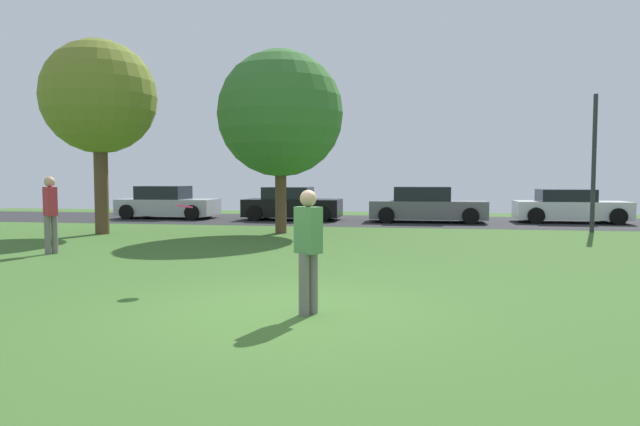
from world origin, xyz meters
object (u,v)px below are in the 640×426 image
object	(u,v)px
parked_car_silver	(167,204)
parked_car_grey	(426,206)
frisbee_disc	(184,206)
street_lamp_post	(594,164)
person_thrower	(308,246)
person_catcher	(50,211)
maple_tree_far	(99,98)
parked_car_white	(569,207)
parked_car_black	(292,205)
oak_tree_center	(280,114)

from	to	relation	value
parked_car_silver	parked_car_grey	distance (m)	11.24
frisbee_disc	street_lamp_post	bearing A→B (deg)	48.74
person_thrower	person_catcher	bearing A→B (deg)	-0.00
maple_tree_far	street_lamp_post	bearing A→B (deg)	11.50
street_lamp_post	person_catcher	bearing A→B (deg)	-151.52
parked_car_white	street_lamp_post	xyz separation A→B (m)	(-0.34, -4.09, 1.63)
maple_tree_far	parked_car_white	size ratio (longest dim) A/B	1.44
person_thrower	parked_car_black	size ratio (longest dim) A/B	0.40
frisbee_disc	parked_car_white	world-z (taller)	frisbee_disc
person_thrower	parked_car_silver	world-z (taller)	person_thrower
maple_tree_far	frisbee_disc	bearing A→B (deg)	-51.45
street_lamp_post	parked_car_silver	bearing A→B (deg)	167.64
person_thrower	frisbee_disc	xyz separation A→B (m)	(-2.39, 1.60, 0.42)
person_catcher	parked_car_white	bearing A→B (deg)	72.78
oak_tree_center	parked_car_white	bearing A→B (deg)	30.37
oak_tree_center	parked_car_silver	size ratio (longest dim) A/B	1.38
maple_tree_far	street_lamp_post	world-z (taller)	maple_tree_far
maple_tree_far	parked_car_silver	world-z (taller)	maple_tree_far
oak_tree_center	street_lamp_post	world-z (taller)	oak_tree_center
parked_car_black	street_lamp_post	xyz separation A→B (m)	(10.90, -3.63, 1.61)
oak_tree_center	person_thrower	xyz separation A→B (m)	(2.91, -10.43, -2.93)
street_lamp_post	parked_car_grey	bearing A→B (deg)	147.13
parked_car_grey	street_lamp_post	distance (m)	6.50
frisbee_disc	parked_car_silver	bearing A→B (deg)	116.00
maple_tree_far	street_lamp_post	distance (m)	16.03
parked_car_silver	parked_car_grey	size ratio (longest dim) A/B	0.93
maple_tree_far	person_thrower	size ratio (longest dim) A/B	3.75
oak_tree_center	person_thrower	bearing A→B (deg)	-74.39
person_thrower	street_lamp_post	distance (m)	14.36
maple_tree_far	parked_car_silver	xyz separation A→B (m)	(-0.95, 6.79, -3.65)
oak_tree_center	parked_car_silver	bearing A→B (deg)	139.35
person_thrower	frisbee_disc	bearing A→B (deg)	0.00
maple_tree_far	parked_car_grey	size ratio (longest dim) A/B	1.33
parked_car_white	parked_car_grey	bearing A→B (deg)	-173.22
frisbee_disc	parked_car_silver	world-z (taller)	parked_car_silver
parked_car_black	person_catcher	bearing A→B (deg)	-106.11
frisbee_disc	parked_car_grey	world-z (taller)	parked_car_grey
person_catcher	parked_car_black	distance (m)	11.79
parked_car_white	maple_tree_far	bearing A→B (deg)	-155.48
parked_car_black	street_lamp_post	size ratio (longest dim) A/B	0.90
maple_tree_far	oak_tree_center	size ratio (longest dim) A/B	1.05
parked_car_white	street_lamp_post	world-z (taller)	street_lamp_post
person_catcher	frisbee_disc	distance (m)	5.64
frisbee_disc	parked_car_black	bearing A→B (deg)	95.59
parked_car_silver	oak_tree_center	bearing A→B (deg)	-40.65
oak_tree_center	parked_car_grey	xyz separation A→B (m)	(4.72, 5.40, -3.17)
oak_tree_center	parked_car_black	xyz separation A→B (m)	(-0.89, 5.61, -3.18)
person_catcher	frisbee_disc	world-z (taller)	person_catcher
parked_car_grey	street_lamp_post	xyz separation A→B (m)	(5.29, -3.42, 1.60)
parked_car_white	parked_car_black	bearing A→B (deg)	-177.68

